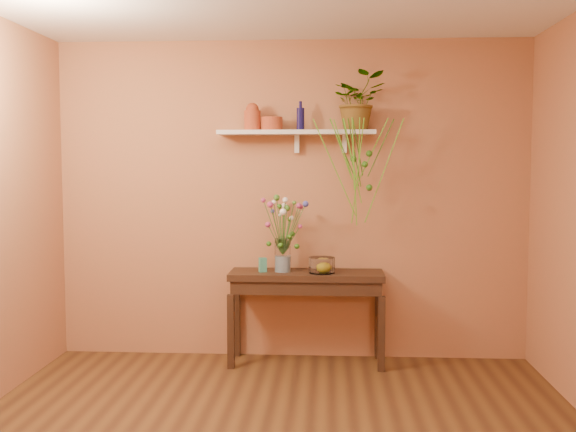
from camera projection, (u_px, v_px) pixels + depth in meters
The scene contains 13 objects.
room at pixel (271, 220), 3.67m from camera, with size 4.04×4.04×2.70m.
sideboard at pixel (306, 285), 5.49m from camera, with size 1.27×0.41×0.77m.
wall_shelf at pixel (298, 133), 5.49m from camera, with size 1.30×0.24×0.19m.
terracotta_jug at pixel (252, 117), 5.48m from camera, with size 0.16×0.16×0.23m.
terracotta_pot at pixel (272, 124), 5.47m from camera, with size 0.18×0.18×0.11m, color #AB3821.
blue_bottle at pixel (301, 118), 5.47m from camera, with size 0.07×0.07×0.24m.
spider_plant at pixel (358, 101), 5.42m from camera, with size 0.42×0.37×0.47m, color #2D6316.
plant_fronds at pixel (360, 162), 5.30m from camera, with size 0.72×0.30×0.86m.
glass_vase at pixel (283, 258), 5.48m from camera, with size 0.13×0.13×0.27m.
bouquet at pixel (285, 217), 5.44m from camera, with size 0.40×0.51×0.49m.
glass_bowl at pixel (322, 266), 5.41m from camera, with size 0.21×0.21×0.13m.
lemon at pixel (323, 267), 5.41m from camera, with size 0.09×0.09×0.09m, color gold.
carton at pixel (263, 265), 5.46m from camera, with size 0.06×0.04×0.12m, color teal.
Camera 1 is at (0.32, -3.65, 1.66)m, focal length 41.38 mm.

